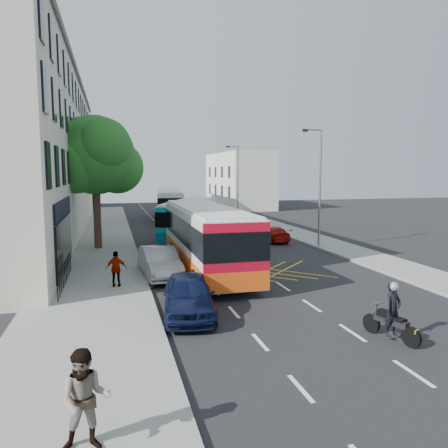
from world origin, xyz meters
TOP-DOWN VIEW (x-y plane):
  - ground at (0.00, 0.00)m, footprint 120.00×120.00m
  - pavement_left at (-8.50, 15.00)m, footprint 5.00×70.00m
  - pavement_right at (7.50, 15.00)m, footprint 3.00×70.00m
  - terrace_main at (-14.00, 24.49)m, footprint 8.30×45.00m
  - terrace_far at (-14.00, 55.00)m, footprint 8.00×20.00m
  - building_right at (11.00, 48.00)m, footprint 6.00×18.00m
  - street_tree at (-8.51, 14.97)m, footprint 6.30×5.70m
  - lamp_near at (6.20, 12.00)m, footprint 1.45×0.15m
  - lamp_far at (6.20, 32.00)m, footprint 1.45×0.15m
  - railings at (-9.70, 5.30)m, footprint 0.08×5.60m
  - bus_near at (-2.71, 7.23)m, footprint 3.07×12.14m
  - bus_mid at (-1.51, 19.06)m, footprint 6.40×10.76m
  - bus_far at (-1.25, 32.88)m, footprint 3.96×11.69m
  - motorbike at (0.86, -3.84)m, footprint 0.83×2.03m
  - parked_car_blue at (-4.90, 0.09)m, footprint 2.38×4.69m
  - parked_car_silver at (-5.31, 6.22)m, footprint 1.97×4.70m
  - red_hatchback at (4.15, 15.47)m, footprint 1.92×4.10m
  - distant_car_grey at (-0.34, 42.63)m, footprint 2.32×4.49m
  - distant_car_silver at (2.50, 36.61)m, footprint 2.03×4.32m
  - distant_car_dark at (5.50, 46.31)m, footprint 1.77×3.85m
  - pedestrian_near at (-8.11, -7.38)m, footprint 0.97×0.77m
  - pedestrian_far at (-7.43, 4.36)m, footprint 0.98×0.49m

SIDE VIEW (x-z plane):
  - ground at x=0.00m, z-range 0.00..0.00m
  - pavement_left at x=-8.50m, z-range 0.00..0.15m
  - pavement_right at x=7.50m, z-range 0.00..0.15m
  - red_hatchback at x=4.15m, z-range 0.00..1.16m
  - distant_car_grey at x=-0.34m, z-range 0.00..1.21m
  - distant_car_dark at x=5.50m, z-range 0.00..1.22m
  - distant_car_silver at x=2.50m, z-range 0.00..1.43m
  - railings at x=-9.70m, z-range 0.15..1.29m
  - parked_car_silver at x=-5.31m, z-range 0.00..1.51m
  - parked_car_blue at x=-4.90m, z-range 0.00..1.53m
  - motorbike at x=0.86m, z-range -0.06..1.81m
  - pedestrian_far at x=-7.43m, z-range 0.15..1.75m
  - pedestrian_near at x=-8.11m, z-range 0.15..2.08m
  - bus_mid at x=-1.51m, z-range 0.08..3.07m
  - bus_far at x=-1.25m, z-range 0.09..3.31m
  - bus_near at x=-2.71m, z-range 0.09..3.51m
  - building_right at x=11.00m, z-range 0.00..8.00m
  - lamp_near at x=6.20m, z-range 0.62..8.62m
  - lamp_far at x=6.20m, z-range 0.62..8.62m
  - terrace_far at x=-14.00m, z-range 0.00..10.00m
  - street_tree at x=-8.51m, z-range 1.89..10.69m
  - terrace_main at x=-14.00m, z-range 0.01..13.51m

